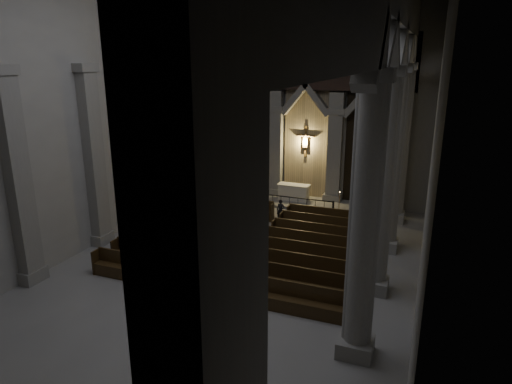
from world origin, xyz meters
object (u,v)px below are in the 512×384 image
(candle_stand_right, at_px, (339,209))
(pews, at_px, (251,245))
(candle_stand_left, at_px, (253,197))
(altar, at_px, (294,192))
(worshipper, at_px, (281,210))
(altar_rail, at_px, (289,202))

(candle_stand_right, height_order, pews, candle_stand_right)
(candle_stand_left, distance_m, pews, 6.85)
(candle_stand_right, bearing_deg, candle_stand_left, 179.17)
(candle_stand_left, xyz_separation_m, candle_stand_right, (5.04, -0.07, -0.05))
(candle_stand_right, xyz_separation_m, pews, (-2.60, -6.33, -0.02))
(altar, bearing_deg, worshipper, -85.14)
(candle_stand_left, xyz_separation_m, worshipper, (2.37, -2.11, 0.17))
(pews, bearing_deg, altar_rail, 90.00)
(altar, distance_m, candle_stand_left, 2.41)
(candle_stand_right, relative_size, worshipper, 1.15)
(altar_rail, distance_m, pews, 5.63)
(altar, relative_size, candle_stand_left, 1.27)
(candle_stand_right, xyz_separation_m, worshipper, (-2.66, -2.04, 0.21))
(altar, height_order, worshipper, worshipper)
(altar, relative_size, pews, 0.19)
(altar, height_order, pews, altar)
(altar_rail, xyz_separation_m, pews, (-0.00, -5.62, -0.31))
(candle_stand_left, distance_m, candle_stand_right, 5.04)
(altar_rail, distance_m, worshipper, 1.33)
(candle_stand_left, xyz_separation_m, pews, (2.44, -6.40, -0.07))
(candle_stand_left, bearing_deg, worshipper, -41.64)
(altar_rail, xyz_separation_m, candle_stand_left, (-2.44, 0.79, -0.24))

